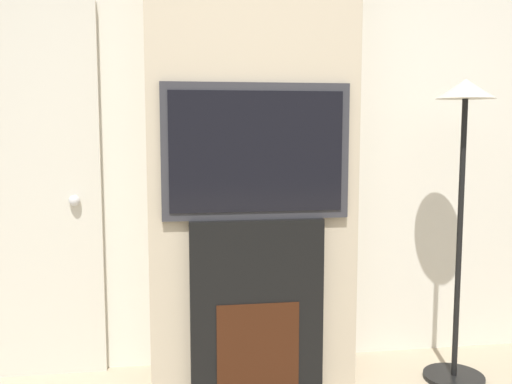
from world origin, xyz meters
name	(u,v)px	position (x,y,z in m)	size (l,w,h in m)	color
wall_back	(245,130)	(0.00, 2.03, 1.35)	(6.00, 0.06, 2.70)	silver
chimney_breast	(250,130)	(0.00, 1.79, 1.35)	(1.07, 0.41, 2.70)	tan
fireplace	(256,307)	(0.00, 1.59, 0.45)	(0.67, 0.15, 0.91)	black
television	(256,152)	(0.00, 1.59, 1.25)	(0.93, 0.07, 0.67)	#2D2D33
floor_lamp	(463,165)	(1.09, 1.57, 1.17)	(0.32, 0.32, 1.61)	black
entry_door	(13,193)	(-1.26, 1.97, 1.01)	(0.92, 0.09, 2.03)	beige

